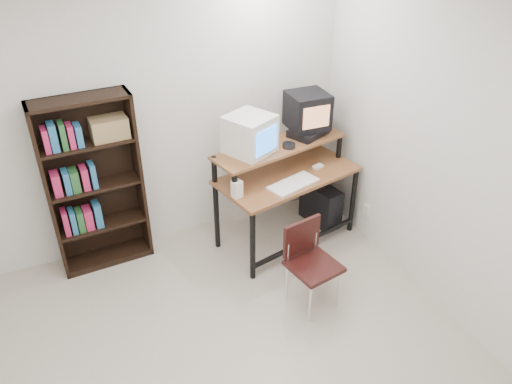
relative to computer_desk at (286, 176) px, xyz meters
name	(u,v)px	position (x,y,z in m)	size (l,w,h in m)	color
ceiling	(196,2)	(-1.24, -1.46, 1.90)	(4.00, 4.00, 0.01)	white
back_wall	(132,117)	(-1.24, 0.54, 0.60)	(4.00, 0.01, 2.60)	beige
right_wall	(480,174)	(0.76, -1.46, 0.60)	(0.01, 4.00, 2.60)	beige
computer_desk	(286,176)	(0.00, 0.00, 0.00)	(1.43, 0.92, 0.98)	brown
crt_monitor	(250,135)	(-0.33, 0.09, 0.45)	(0.50, 0.50, 0.35)	silver
vcr	(308,132)	(0.32, 0.18, 0.31)	(0.36, 0.26, 0.08)	black
crt_tv	(307,110)	(0.32, 0.22, 0.52)	(0.37, 0.37, 0.34)	black
cd_spindle	(289,146)	(0.03, 0.02, 0.30)	(0.12, 0.12, 0.05)	#26262B
keyboard	(293,185)	(-0.04, -0.22, 0.04)	(0.47, 0.21, 0.04)	silver
mousepad	(320,168)	(0.35, -0.04, 0.02)	(0.22, 0.18, 0.01)	black
mouse	(318,167)	(0.32, -0.03, 0.04)	(0.10, 0.06, 0.03)	white
desk_speaker	(237,190)	(-0.58, -0.20, 0.11)	(0.08, 0.07, 0.17)	silver
pc_tower	(321,204)	(0.47, 0.09, -0.49)	(0.20, 0.45, 0.42)	black
school_chair	(309,257)	(-0.23, -0.88, -0.24)	(0.43, 0.43, 0.75)	black
bookshelf	(94,182)	(-1.68, 0.40, 0.13)	(0.82, 0.31, 1.61)	black
wall_outlet	(366,210)	(0.74, -0.31, -0.40)	(0.02, 0.08, 0.12)	beige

